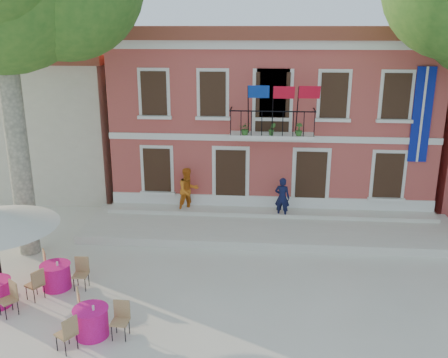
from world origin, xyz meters
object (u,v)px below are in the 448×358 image
at_px(pedestrian_orange, 188,190).
at_px(cafe_table_1, 91,321).
at_px(cafe_table_0, 56,275).
at_px(pedestrian_navy, 282,198).

distance_m(pedestrian_orange, cafe_table_1, 8.20).
height_order(pedestrian_orange, cafe_table_0, pedestrian_orange).
bearing_deg(cafe_table_0, pedestrian_navy, 39.36).
xyz_separation_m(pedestrian_orange, cafe_table_1, (-1.23, -8.07, -0.80)).
xyz_separation_m(pedestrian_navy, pedestrian_orange, (-3.73, 0.23, 0.11)).
xyz_separation_m(pedestrian_navy, cafe_table_1, (-4.97, -7.84, -0.68)).
height_order(pedestrian_navy, cafe_table_1, pedestrian_navy).
bearing_deg(pedestrian_orange, cafe_table_0, -152.45).
distance_m(pedestrian_orange, cafe_table_0, 6.64).
relative_size(pedestrian_orange, cafe_table_0, 0.99).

